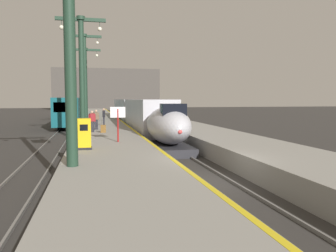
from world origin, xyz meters
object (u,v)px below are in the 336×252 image
object	(u,v)px
station_column_far	(85,70)
rolling_suitcase	(103,129)
station_column_mid	(82,63)
passenger_far_waiting	(96,118)
highspeed_train_main	(138,114)
passenger_mid_platform	(104,116)
regional_train_adjacent	(73,108)
ticket_machine_yellow	(84,135)
passenger_near_edge	(92,120)
station_column_distant	(86,76)
departure_info_board	(118,117)
station_column_near	(71,25)

from	to	relation	value
station_column_far	rolling_suitcase	xyz separation A→B (m)	(1.59, -14.31, -5.71)
station_column_mid	passenger_far_waiting	distance (m)	4.73
station_column_mid	passenger_far_waiting	xyz separation A→B (m)	(1.09, 0.46, -4.58)
highspeed_train_main	passenger_mid_platform	distance (m)	6.17
regional_train_adjacent	passenger_far_waiting	bearing A→B (deg)	-83.13
passenger_mid_platform	ticket_machine_yellow	world-z (taller)	passenger_mid_platform
regional_train_adjacent	passenger_near_edge	world-z (taller)	regional_train_adjacent
passenger_mid_platform	station_column_mid	bearing A→B (deg)	-112.56
highspeed_train_main	regional_train_adjacent	world-z (taller)	regional_train_adjacent
station_column_distant	passenger_mid_platform	xyz separation A→B (m)	(1.87, -12.67, -4.59)
departure_info_board	rolling_suitcase	bearing A→B (deg)	96.67
passenger_near_edge	station_column_near	bearing A→B (deg)	-92.99
station_column_mid	passenger_near_edge	xyz separation A→B (m)	(0.76, -1.81, -4.58)
station_column_near	passenger_mid_platform	size ratio (longest dim) A/B	5.14
regional_train_adjacent	passenger_mid_platform	bearing A→B (deg)	-80.07
regional_train_adjacent	station_column_far	distance (m)	16.65
station_column_far	passenger_near_edge	xyz separation A→B (m)	(0.76, -13.82, -5.02)
station_column_far	passenger_near_edge	world-z (taller)	station_column_far
regional_train_adjacent	station_column_far	size ratio (longest dim) A/B	3.62
passenger_mid_platform	departure_info_board	distance (m)	12.76
passenger_mid_platform	passenger_far_waiting	world-z (taller)	same
passenger_far_waiting	station_column_near	bearing A→B (deg)	-93.76
departure_info_board	station_column_far	bearing A→B (deg)	96.43
highspeed_train_main	passenger_far_waiting	bearing A→B (deg)	-118.87
station_column_far	passenger_far_waiting	size ratio (longest dim) A/B	5.98
rolling_suitcase	departure_info_board	xyz separation A→B (m)	(0.69, -5.93, 1.20)
ticket_machine_yellow	rolling_suitcase	bearing A→B (deg)	81.78
departure_info_board	ticket_machine_yellow	bearing A→B (deg)	-126.35
station_column_far	station_column_distant	size ratio (longest dim) A/B	1.09
station_column_near	station_column_mid	distance (m)	15.23
regional_train_adjacent	station_column_mid	bearing A→B (deg)	-85.47
rolling_suitcase	station_column_far	bearing A→B (deg)	96.33
station_column_far	ticket_machine_yellow	size ratio (longest dim) A/B	6.31
station_column_near	station_column_distant	size ratio (longest dim) A/B	0.94
highspeed_train_main	station_column_mid	distance (m)	11.88
station_column_distant	passenger_far_waiting	distance (m)	17.37
departure_info_board	passenger_near_edge	bearing A→B (deg)	103.33
station_column_near	ticket_machine_yellow	bearing A→B (deg)	86.18
ticket_machine_yellow	passenger_mid_platform	bearing A→B (deg)	84.34
passenger_far_waiting	passenger_mid_platform	bearing A→B (deg)	79.07
highspeed_train_main	passenger_near_edge	size ratio (longest dim) A/B	22.44
station_column_far	ticket_machine_yellow	xyz separation A→B (m)	(0.35, -22.87, -5.27)
station_column_near	departure_info_board	world-z (taller)	station_column_near
highspeed_train_main	departure_info_board	xyz separation A→B (m)	(-3.62, -17.42, 0.63)
highspeed_train_main	station_column_distant	distance (m)	10.99
regional_train_adjacent	station_column_far	bearing A→B (deg)	-82.05
passenger_near_edge	rolling_suitcase	size ratio (longest dim) A/B	1.72
station_column_near	rolling_suitcase	world-z (taller)	station_column_near
highspeed_train_main	ticket_machine_yellow	xyz separation A→B (m)	(-5.55, -20.04, -0.14)
station_column_far	departure_info_board	distance (m)	20.86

